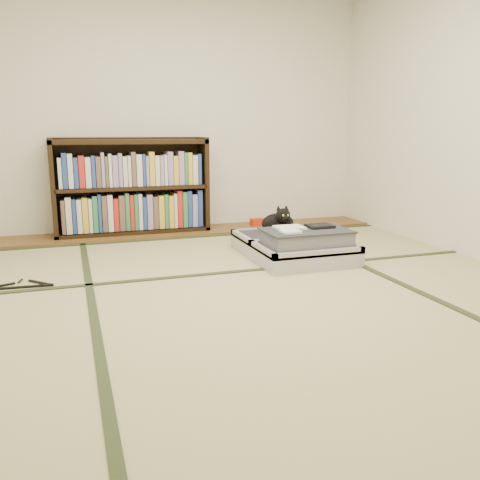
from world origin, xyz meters
name	(u,v)px	position (x,y,z in m)	size (l,w,h in m)	color
floor	(250,288)	(0.00, 0.00, 0.00)	(4.50, 4.50, 0.00)	#C0B980
wood_strip	(184,231)	(0.00, 2.00, 0.01)	(4.00, 0.50, 0.02)	brown
red_item	(258,222)	(0.82, 2.03, 0.06)	(0.15, 0.09, 0.07)	red
room_shell	(251,54)	(0.00, 0.00, 1.46)	(4.50, 4.50, 4.50)	white
tatami_borders	(228,269)	(0.00, 0.49, 0.00)	(4.00, 4.50, 0.01)	#2D381E
bookcase	(132,189)	(-0.50, 2.07, 0.45)	(1.50, 0.34, 0.96)	black
suitcase	(295,245)	(0.62, 0.66, 0.10)	(0.75, 0.99, 0.29)	#A7A7AC
cat	(279,223)	(0.60, 0.95, 0.24)	(0.33, 0.33, 0.27)	black
cable_coil	(296,231)	(0.78, 0.98, 0.15)	(0.10, 0.10, 0.02)	white
hanger	(19,286)	(-1.44, 0.52, 0.01)	(0.46, 0.22, 0.01)	black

